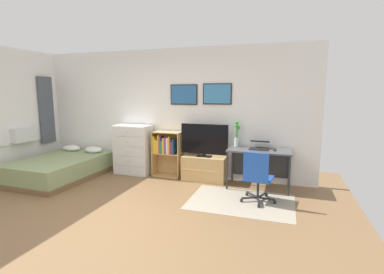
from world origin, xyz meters
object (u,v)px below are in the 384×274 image
dresser (133,150)px  computer_mouse (274,150)px  desk (259,156)px  office_chair (257,176)px  bookshelf (166,150)px  tv_stand (204,168)px  laptop (260,145)px  bed (60,167)px  bamboo_vase (237,134)px  television (204,140)px

dresser → computer_mouse: (2.99, -0.13, 0.21)m
desk → office_chair: (0.04, -0.86, -0.15)m
bookshelf → tv_stand: (0.87, -0.04, -0.33)m
laptop → desk: bearing=-13.8°
dresser → bookshelf: (0.76, 0.06, 0.04)m
bed → laptop: bearing=11.4°
bed → bamboo_vase: 3.77m
bookshelf → office_chair: (2.00, -0.93, -0.12)m
dresser → office_chair: bearing=-17.5°
desk → bamboo_vase: bearing=165.5°
bamboo_vase → office_chair: bearing=-62.7°
computer_mouse → bamboo_vase: bearing=161.8°
bookshelf → laptop: (1.95, -0.07, 0.22)m
bookshelf → laptop: bookshelf is taller
television → laptop: television is taller
bookshelf → office_chair: size_ratio=1.12×
dresser → tv_stand: (1.63, 0.02, -0.29)m
bed → computer_mouse: 4.39m
television → laptop: bearing=-0.1°
desk → dresser: bearing=179.8°
tv_stand → bamboo_vase: 0.97m
laptop → computer_mouse: bearing=-23.6°
television → desk: size_ratio=0.84×
bamboo_vase → television: bearing=-169.7°
desk → bamboo_vase: 0.61m
bed → television: size_ratio=2.04×
desk → bamboo_vase: (-0.46, 0.12, 0.38)m
dresser → bookshelf: 0.76m
laptop → computer_mouse: laptop is taller
dresser → office_chair: (2.76, -0.87, -0.08)m
bookshelf → television: size_ratio=0.99×
tv_stand → television: (0.00, -0.02, 0.59)m
tv_stand → computer_mouse: computer_mouse is taller
office_chair → bookshelf: bearing=163.3°
television → laptop: size_ratio=2.53×
tv_stand → desk: 1.15m
bed → bookshelf: bearing=22.4°
bed → tv_stand: bearing=15.6°
bed → computer_mouse: computer_mouse is taller
bookshelf → bamboo_vase: bamboo_vase is taller
bamboo_vase → bookshelf: bearing=-178.2°
desk → office_chair: size_ratio=1.34×
television → bamboo_vase: 0.66m
tv_stand → laptop: (1.09, -0.02, 0.55)m
television → laptop: 1.09m
dresser → office_chair: 2.90m
tv_stand → desk: size_ratio=0.77×
bookshelf → desk: (1.96, -0.07, 0.03)m
tv_stand → dresser: bearing=-179.5°
office_chair → dresser: bearing=170.7°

